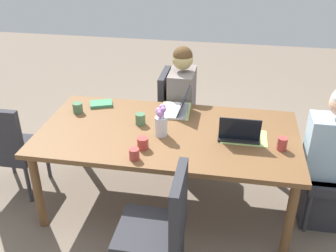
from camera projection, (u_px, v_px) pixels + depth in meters
ground_plane at (168, 202)px, 3.52m from camera, size 10.00×10.00×0.00m
dining_table at (168, 139)px, 3.20m from camera, size 2.10×1.08×0.73m
chair_head_right_left_near at (334, 164)px, 3.16m from camera, size 0.44×0.44×0.90m
person_head_right_left_near at (329, 166)px, 3.09m from camera, size 0.40×0.36×1.19m
chair_far_left_mid at (176, 110)px, 4.03m from camera, size 0.44×0.44×0.90m
person_far_left_mid at (182, 111)px, 3.95m from camera, size 0.36×0.40×1.19m
chair_near_left_far at (161, 224)px, 2.55m from camera, size 0.44×0.44×0.90m
chair_head_left_right_near at (9, 145)px, 3.42m from camera, size 0.44×0.44×0.90m
flower_vase at (161, 122)px, 3.06m from camera, size 0.10×0.10×0.26m
placemat_head_right_left_near at (244, 137)px, 3.08m from camera, size 0.36×0.26×0.00m
placemat_far_left_mid at (176, 111)px, 3.49m from camera, size 0.28×0.37×0.00m
laptop_head_right_left_near at (239, 134)px, 3.04m from camera, size 0.32×0.22×0.21m
laptop_far_left_mid at (178, 108)px, 3.45m from camera, size 0.22×0.32×0.20m
coffee_mug_near_left at (134, 154)px, 2.79m from camera, size 0.07×0.07×0.08m
coffee_mug_near_right at (143, 143)px, 2.92m from camera, size 0.09×0.09×0.09m
coffee_mug_centre_left at (140, 119)px, 3.25m from camera, size 0.08×0.08×0.09m
coffee_mug_centre_right at (78, 108)px, 3.45m from camera, size 0.09×0.09×0.09m
coffee_mug_far_left at (282, 144)px, 2.90m from camera, size 0.07×0.07×0.10m
book_red_cover at (101, 104)px, 3.59m from camera, size 0.24×0.20×0.03m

